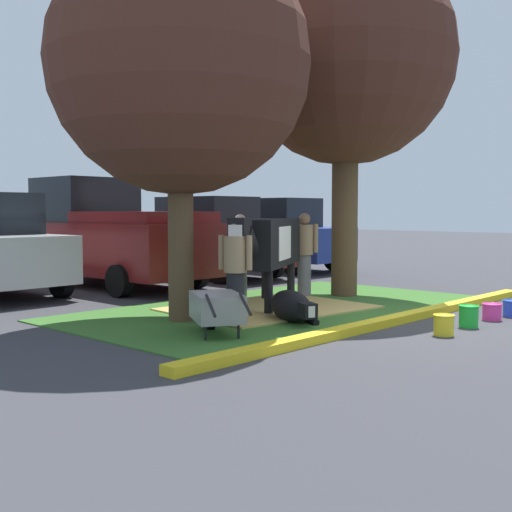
# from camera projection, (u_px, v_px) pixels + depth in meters

# --- Properties ---
(ground_plane) EXTENTS (80.00, 80.00, 0.00)m
(ground_plane) POSITION_uv_depth(u_px,v_px,m) (403.00, 323.00, 9.86)
(ground_plane) COLOR #38383D
(grass_island) EXTENTS (7.52, 4.13, 0.02)m
(grass_island) POSITION_uv_depth(u_px,v_px,m) (282.00, 308.00, 11.29)
(grass_island) COLOR #386B28
(grass_island) RESTS_ON ground
(curb_yellow) EXTENTS (8.72, 0.24, 0.12)m
(curb_yellow) POSITION_uv_depth(u_px,v_px,m) (395.00, 320.00, 9.78)
(curb_yellow) COLOR yellow
(curb_yellow) RESTS_ON ground
(hay_bedding) EXTENTS (3.43, 2.71, 0.04)m
(hay_bedding) POSITION_uv_depth(u_px,v_px,m) (269.00, 308.00, 11.13)
(hay_bedding) COLOR tan
(hay_bedding) RESTS_ON ground
(shade_tree_left) EXTENTS (3.91, 3.91, 5.81)m
(shade_tree_left) POSITION_uv_depth(u_px,v_px,m) (179.00, 64.00, 9.70)
(shade_tree_left) COLOR brown
(shade_tree_left) RESTS_ON ground
(shade_tree_right) EXTENTS (4.18, 4.18, 6.74)m
(shade_tree_right) POSITION_uv_depth(u_px,v_px,m) (346.00, 57.00, 12.58)
(shade_tree_right) COLOR brown
(shade_tree_right) RESTS_ON ground
(cow_holstein) EXTENTS (2.91, 1.85, 1.57)m
(cow_holstein) POSITION_uv_depth(u_px,v_px,m) (265.00, 243.00, 11.21)
(cow_holstein) COLOR black
(cow_holstein) RESTS_ON ground
(calf_lying) EXTENTS (0.92, 1.30, 0.48)m
(calf_lying) POSITION_uv_depth(u_px,v_px,m) (292.00, 307.00, 9.88)
(calf_lying) COLOR black
(calf_lying) RESTS_ON ground
(person_handler) EXTENTS (0.47, 0.34, 1.61)m
(person_handler) POSITION_uv_depth(u_px,v_px,m) (240.00, 253.00, 12.73)
(person_handler) COLOR slate
(person_handler) RESTS_ON ground
(person_visitor_near) EXTENTS (0.34, 0.50, 1.52)m
(person_visitor_near) POSITION_uv_depth(u_px,v_px,m) (235.00, 270.00, 9.61)
(person_visitor_near) COLOR black
(person_visitor_near) RESTS_ON ground
(person_visitor_far) EXTENTS (0.34, 0.47, 1.63)m
(person_visitor_far) POSITION_uv_depth(u_px,v_px,m) (304.00, 252.00, 12.64)
(person_visitor_far) COLOR slate
(person_visitor_far) RESTS_ON ground
(wheelbarrow) EXTENTS (1.17, 1.51, 0.63)m
(wheelbarrow) POSITION_uv_depth(u_px,v_px,m) (217.00, 308.00, 8.75)
(wheelbarrow) COLOR gray
(wheelbarrow) RESTS_ON ground
(bucket_yellow) EXTENTS (0.29, 0.29, 0.29)m
(bucket_yellow) POSITION_uv_depth(u_px,v_px,m) (444.00, 324.00, 8.84)
(bucket_yellow) COLOR yellow
(bucket_yellow) RESTS_ON ground
(bucket_green) EXTENTS (0.30, 0.30, 0.32)m
(bucket_green) POSITION_uv_depth(u_px,v_px,m) (469.00, 316.00, 9.45)
(bucket_green) COLOR green
(bucket_green) RESTS_ON ground
(bucket_pink) EXTENTS (0.31, 0.31, 0.26)m
(bucket_pink) POSITION_uv_depth(u_px,v_px,m) (492.00, 311.00, 10.08)
(bucket_pink) COLOR #EA3893
(bucket_pink) RESTS_ON ground
(bucket_blue) EXTENTS (0.31, 0.31, 0.26)m
(bucket_blue) POSITION_uv_depth(u_px,v_px,m) (512.00, 308.00, 10.41)
(bucket_blue) COLOR blue
(bucket_blue) RESTS_ON ground
(pickup_truck_maroon) EXTENTS (2.23, 5.40, 2.42)m
(pickup_truck_maroon) POSITION_uv_depth(u_px,v_px,m) (107.00, 236.00, 14.63)
(pickup_truck_maroon) COLOR maroon
(pickup_truck_maroon) RESTS_ON ground
(sedan_silver) EXTENTS (2.03, 4.40, 2.02)m
(sedan_silver) POSITION_uv_depth(u_px,v_px,m) (207.00, 238.00, 16.57)
(sedan_silver) COLOR maroon
(sedan_silver) RESTS_ON ground
(sedan_blue) EXTENTS (2.03, 4.40, 2.02)m
(sedan_blue) POSITION_uv_depth(u_px,v_px,m) (275.00, 235.00, 18.62)
(sedan_blue) COLOR navy
(sedan_blue) RESTS_ON ground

